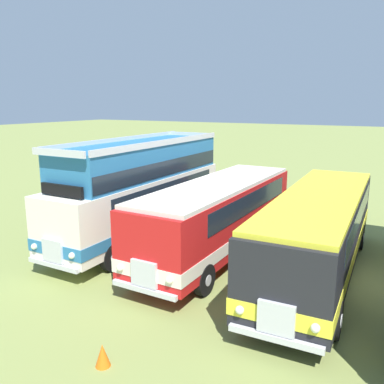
{
  "coord_description": "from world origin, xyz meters",
  "views": [
    {
      "loc": [
        0.69,
        -14.05,
        6.05
      ],
      "look_at": [
        -7.56,
        0.87,
        2.27
      ],
      "focal_mm": 37.85,
      "sensor_mm": 36.0,
      "label": 1
    }
  ],
  "objects_px": {
    "bus_first_in_row": "(142,187)",
    "cone_mid_row": "(103,355)",
    "bus_second_in_row": "(219,213)",
    "bus_third_in_row": "(319,228)"
  },
  "relations": [
    {
      "from": "bus_second_in_row",
      "to": "cone_mid_row",
      "type": "relative_size",
      "value": 18.01
    },
    {
      "from": "bus_first_in_row",
      "to": "cone_mid_row",
      "type": "xyz_separation_m",
      "value": [
        4.59,
        -8.02,
        -2.08
      ]
    },
    {
      "from": "bus_second_in_row",
      "to": "bus_third_in_row",
      "type": "distance_m",
      "value": 3.91
    },
    {
      "from": "bus_second_in_row",
      "to": "bus_third_in_row",
      "type": "xyz_separation_m",
      "value": [
        3.91,
        -0.11,
        0.0
      ]
    },
    {
      "from": "bus_third_in_row",
      "to": "cone_mid_row",
      "type": "xyz_separation_m",
      "value": [
        -3.24,
        -7.65,
        -1.48
      ]
    },
    {
      "from": "bus_second_in_row",
      "to": "bus_third_in_row",
      "type": "bearing_deg",
      "value": -1.58
    },
    {
      "from": "bus_first_in_row",
      "to": "bus_third_in_row",
      "type": "bearing_deg",
      "value": -2.72
    },
    {
      "from": "bus_third_in_row",
      "to": "cone_mid_row",
      "type": "bearing_deg",
      "value": -112.95
    },
    {
      "from": "bus_first_in_row",
      "to": "bus_second_in_row",
      "type": "xyz_separation_m",
      "value": [
        3.92,
        -0.26,
        -0.61
      ]
    },
    {
      "from": "bus_first_in_row",
      "to": "bus_third_in_row",
      "type": "xyz_separation_m",
      "value": [
        7.83,
        -0.37,
        -0.6
      ]
    }
  ]
}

